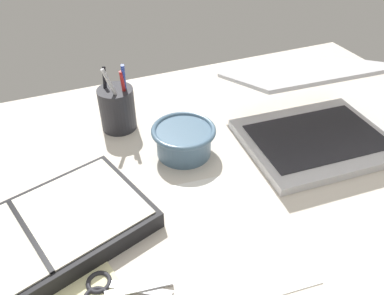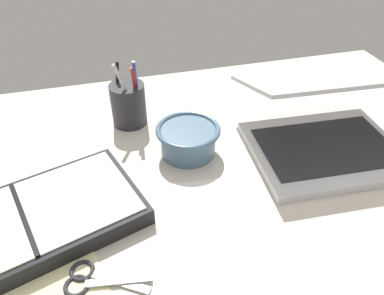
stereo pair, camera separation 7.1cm
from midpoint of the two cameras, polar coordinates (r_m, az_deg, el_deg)
desk_top at (r=73.39cm, az=5.10°, el=-7.16°), size 140.00×100.00×2.00cm
laptop at (r=86.14cm, az=21.67°, el=3.13°), size 33.66×34.74×17.91cm
bowl at (r=79.13cm, az=1.98°, el=1.22°), size 13.64×13.64×6.45cm
pen_cup at (r=88.54cm, az=-7.38°, el=6.57°), size 8.10×8.10×16.74cm
planner at (r=68.70cm, az=-21.24°, el=-11.01°), size 42.57×30.79×3.76cm
scissors at (r=60.94cm, az=-12.01°, el=-19.20°), size 13.20×8.56×0.80cm
paper_sheet_front at (r=65.79cm, az=7.67°, el=-12.96°), size 21.54×28.71×0.16cm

